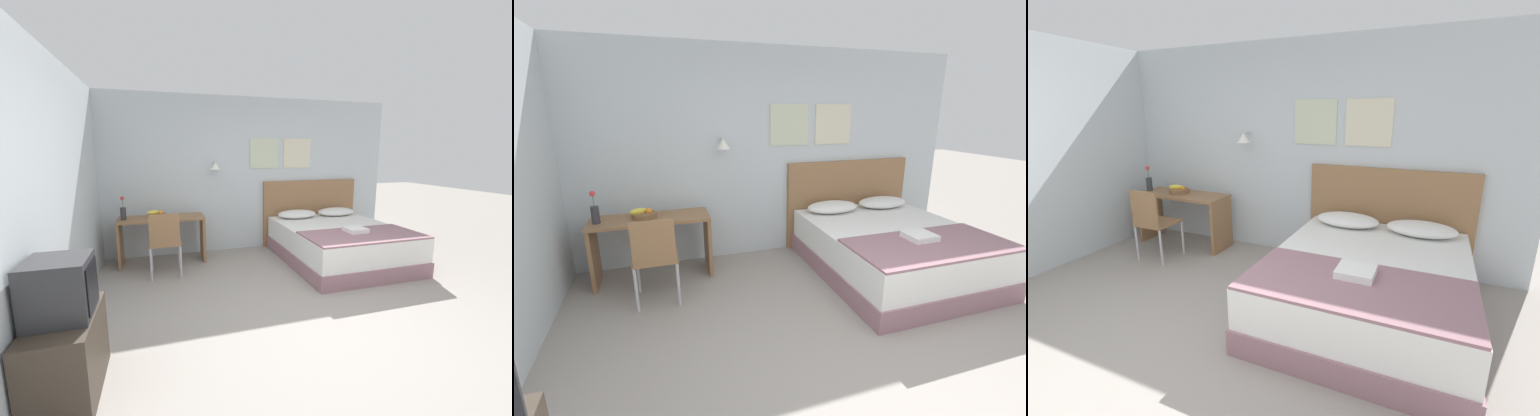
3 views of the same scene
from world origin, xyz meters
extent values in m
plane|color=gray|center=(0.00, 0.00, 0.00)|extent=(24.00, 24.00, 0.00)
cube|color=silver|center=(0.00, 2.78, 1.32)|extent=(5.51, 0.06, 2.65)
cube|color=beige|center=(0.35, 2.74, 1.70)|extent=(0.52, 0.02, 0.52)
cube|color=beige|center=(0.98, 2.74, 1.70)|extent=(0.52, 0.02, 0.52)
cylinder|color=#B2B2B7|center=(-0.55, 2.67, 1.55)|extent=(0.02, 0.16, 0.02)
cone|color=white|center=(-0.55, 2.58, 1.50)|extent=(0.17, 0.17, 0.12)
cube|color=gray|center=(1.26, 1.66, 0.11)|extent=(1.73, 2.06, 0.22)
cube|color=white|center=(1.26, 1.66, 0.39)|extent=(1.70, 2.02, 0.34)
cube|color=#8E6642|center=(1.26, 2.72, 0.60)|extent=(1.85, 0.06, 1.20)
ellipsoid|color=white|center=(0.87, 2.43, 0.64)|extent=(0.70, 0.41, 0.14)
ellipsoid|color=white|center=(1.65, 2.43, 0.64)|extent=(0.70, 0.41, 0.14)
cube|color=gray|center=(1.26, 1.06, 0.58)|extent=(1.68, 0.83, 0.02)
cube|color=white|center=(1.24, 1.20, 0.62)|extent=(0.29, 0.27, 0.06)
cube|color=#8E6642|center=(-1.44, 2.39, 0.71)|extent=(1.28, 0.49, 0.03)
cube|color=#8E6642|center=(-2.06, 2.39, 0.35)|extent=(0.04, 0.45, 0.70)
cube|color=#8E6642|center=(-0.82, 2.39, 0.35)|extent=(0.04, 0.45, 0.70)
cube|color=#8E6642|center=(-1.41, 1.87, 0.47)|extent=(0.43, 0.43, 0.02)
cube|color=#8E6642|center=(-1.41, 1.67, 0.69)|extent=(0.40, 0.03, 0.44)
cylinder|color=#B7B7BC|center=(-1.60, 2.06, 0.23)|extent=(0.03, 0.03, 0.46)
cylinder|color=#B7B7BC|center=(-1.21, 2.06, 0.23)|extent=(0.03, 0.03, 0.46)
cylinder|color=#B7B7BC|center=(-1.60, 1.67, 0.23)|extent=(0.03, 0.03, 0.46)
cylinder|color=#B7B7BC|center=(-1.21, 1.67, 0.23)|extent=(0.03, 0.03, 0.46)
cylinder|color=brown|center=(-1.50, 2.40, 0.76)|extent=(0.27, 0.27, 0.05)
sphere|color=orange|center=(-1.45, 2.41, 0.80)|extent=(0.07, 0.07, 0.07)
ellipsoid|color=yellow|center=(-1.56, 2.40, 0.81)|extent=(0.20, 0.14, 0.07)
cylinder|color=#333338|center=(-1.98, 2.34, 0.82)|extent=(0.08, 0.08, 0.19)
cylinder|color=#3D7538|center=(-1.98, 2.34, 0.99)|extent=(0.01, 0.01, 0.14)
sphere|color=#DB3838|center=(-1.98, 2.34, 1.06)|extent=(0.06, 0.06, 0.06)
camera|label=1|loc=(-1.42, -2.59, 1.74)|focal=22.00mm
camera|label=2|loc=(-1.29, -1.50, 1.89)|focal=24.00mm
camera|label=3|loc=(1.71, -1.24, 1.82)|focal=24.00mm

